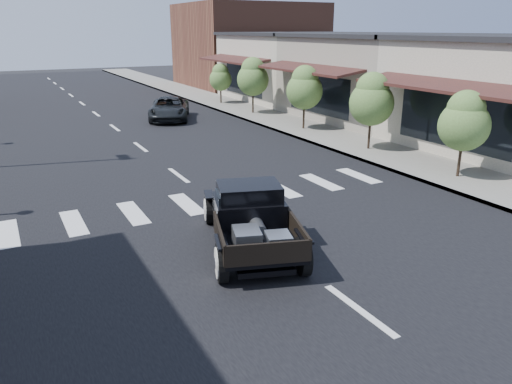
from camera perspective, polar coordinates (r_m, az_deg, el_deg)
name	(u,v)px	position (r m, az deg, el deg)	size (l,w,h in m)	color
ground	(278,250)	(11.83, 2.53, -6.65)	(120.00, 120.00, 0.00)	black
road	(124,135)	(25.35, -14.85, 6.33)	(14.00, 80.00, 0.02)	black
road_markings	(154,157)	(20.62, -11.58, 3.89)	(12.00, 60.00, 0.06)	silver
sidewalk_right	(275,119)	(28.40, 2.18, 8.28)	(3.00, 80.00, 0.15)	gray
storefront_mid	(391,78)	(30.34, 15.17, 12.46)	(10.00, 9.00, 4.50)	#A19787
storefront_far	(305,68)	(37.45, 5.63, 13.97)	(10.00, 9.00, 4.50)	beige
far_building_right	(249,45)	(46.29, -0.83, 16.40)	(11.00, 10.00, 7.00)	brown
small_tree_a	(463,136)	(18.13, 22.55, 5.96)	(1.68, 1.68, 2.81)	#517435
small_tree_b	(371,112)	(21.34, 12.99, 8.86)	(1.82, 1.82, 3.04)	#517435
small_tree_c	(304,98)	(25.32, 5.54, 10.60)	(1.80, 1.80, 3.00)	#517435
small_tree_d	(253,86)	(30.09, -0.36, 12.00)	(1.87, 1.87, 3.12)	#517435
small_tree_e	(221,84)	(34.36, -4.06, 12.21)	(1.49, 1.49, 2.49)	#517435
hotrod_pickup	(251,217)	(11.67, -0.63, -2.85)	(2.10, 4.49, 1.56)	black
second_car	(169,109)	(29.03, -9.88, 9.35)	(2.08, 4.50, 1.25)	black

